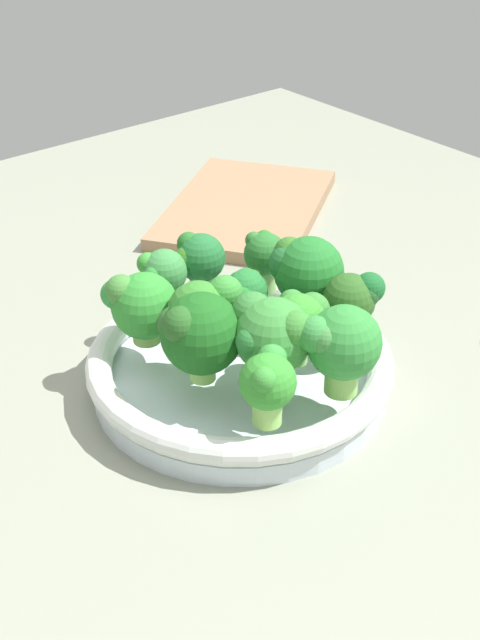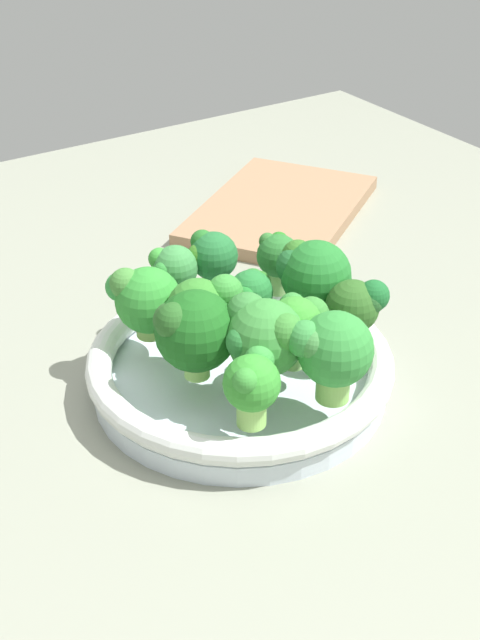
{
  "view_description": "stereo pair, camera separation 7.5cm",
  "coord_description": "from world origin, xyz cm",
  "px_view_note": "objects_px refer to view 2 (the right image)",
  "views": [
    {
      "loc": [
        -37.18,
        -47.68,
        46.86
      ],
      "look_at": [
        3.3,
        1.37,
        7.18
      ],
      "focal_mm": 49.37,
      "sensor_mm": 36.0,
      "label": 1
    },
    {
      "loc": [
        -31.14,
        -52.1,
        46.86
      ],
      "look_at": [
        3.3,
        1.37,
        7.18
      ],
      "focal_mm": 49.37,
      "sensor_mm": 36.0,
      "label": 2
    }
  ],
  "objects_px": {
    "broccoli_floret_4": "(195,333)",
    "broccoli_floret_8": "(205,308)",
    "broccoli_floret_10": "(173,270)",
    "bowl": "(240,368)",
    "broccoli_floret_9": "(331,350)",
    "broccoli_floret_7": "(211,257)",
    "broccoli_floret_0": "(251,293)",
    "cutting_board": "(280,210)",
    "broccoli_floret_1": "(144,299)",
    "broccoli_floret_11": "(357,307)",
    "broccoli_floret_2": "(263,336)",
    "broccoli_floret_3": "(312,274)",
    "broccoli_floret_12": "(252,384)",
    "broccoli_floret_5": "(297,325)"
  },
  "relations": [
    {
      "from": "broccoli_floret_4",
      "to": "broccoli_floret_8",
      "type": "bearing_deg",
      "value": 46.99
    },
    {
      "from": "broccoli_floret_2",
      "to": "broccoli_floret_12",
      "type": "xyz_separation_m",
      "value": [
        -0.03,
        -0.04,
        -0.01
      ]
    },
    {
      "from": "broccoli_floret_3",
      "to": "broccoli_floret_10",
      "type": "relative_size",
      "value": 1.43
    },
    {
      "from": "broccoli_floret_2",
      "to": "broccoli_floret_11",
      "type": "xyz_separation_m",
      "value": [
        0.1,
        0.01,
        -0.01
      ]
    },
    {
      "from": "broccoli_floret_4",
      "to": "cutting_board",
      "type": "distance_m",
      "value": 0.42
    },
    {
      "from": "broccoli_floret_7",
      "to": "broccoli_floret_8",
      "type": "bearing_deg",
      "value": -123.9
    },
    {
      "from": "broccoli_floret_0",
      "to": "broccoli_floret_7",
      "type": "height_order",
      "value": "broccoli_floret_7"
    },
    {
      "from": "broccoli_floret_11",
      "to": "broccoli_floret_12",
      "type": "xyz_separation_m",
      "value": [
        -0.14,
        -0.04,
        -0.0
      ]
    },
    {
      "from": "broccoli_floret_0",
      "to": "broccoli_floret_11",
      "type": "xyz_separation_m",
      "value": [
        0.06,
        -0.07,
        0.0
      ]
    },
    {
      "from": "broccoli_floret_7",
      "to": "broccoli_floret_9",
      "type": "bearing_deg",
      "value": -93.28
    },
    {
      "from": "broccoli_floret_1",
      "to": "cutting_board",
      "type": "relative_size",
      "value": 0.25
    },
    {
      "from": "broccoli_floret_2",
      "to": "broccoli_floret_3",
      "type": "xyz_separation_m",
      "value": [
        0.09,
        0.06,
        0.0
      ]
    },
    {
      "from": "broccoli_floret_11",
      "to": "cutting_board",
      "type": "height_order",
      "value": "broccoli_floret_11"
    },
    {
      "from": "broccoli_floret_2",
      "to": "broccoli_floret_11",
      "type": "distance_m",
      "value": 0.1
    },
    {
      "from": "broccoli_floret_9",
      "to": "broccoli_floret_1",
      "type": "bearing_deg",
      "value": 115.72
    },
    {
      "from": "broccoli_floret_4",
      "to": "broccoli_floret_2",
      "type": "bearing_deg",
      "value": -43.12
    },
    {
      "from": "broccoli_floret_7",
      "to": "bowl",
      "type": "bearing_deg",
      "value": -107.85
    },
    {
      "from": "broccoli_floret_7",
      "to": "broccoli_floret_0",
      "type": "bearing_deg",
      "value": -92.29
    },
    {
      "from": "bowl",
      "to": "broccoli_floret_4",
      "type": "distance_m",
      "value": 0.09
    },
    {
      "from": "bowl",
      "to": "broccoli_floret_11",
      "type": "relative_size",
      "value": 4.31
    },
    {
      "from": "broccoli_floret_11",
      "to": "broccoli_floret_7",
      "type": "bearing_deg",
      "value": 110.7
    },
    {
      "from": "broccoli_floret_7",
      "to": "broccoli_floret_2",
      "type": "bearing_deg",
      "value": -106.3
    },
    {
      "from": "cutting_board",
      "to": "broccoli_floret_1",
      "type": "bearing_deg",
      "value": -144.31
    },
    {
      "from": "broccoli_floret_12",
      "to": "broccoli_floret_7",
      "type": "bearing_deg",
      "value": 67.27
    },
    {
      "from": "broccoli_floret_0",
      "to": "broccoli_floret_2",
      "type": "distance_m",
      "value": 0.09
    },
    {
      "from": "bowl",
      "to": "broccoli_floret_10",
      "type": "relative_size",
      "value": 4.85
    },
    {
      "from": "broccoli_floret_11",
      "to": "cutting_board",
      "type": "distance_m",
      "value": 0.36
    },
    {
      "from": "broccoli_floret_2",
      "to": "broccoli_floret_12",
      "type": "height_order",
      "value": "broccoli_floret_2"
    },
    {
      "from": "broccoli_floret_7",
      "to": "broccoli_floret_10",
      "type": "height_order",
      "value": "broccoli_floret_7"
    },
    {
      "from": "bowl",
      "to": "broccoli_floret_8",
      "type": "relative_size",
      "value": 3.74
    },
    {
      "from": "broccoli_floret_0",
      "to": "broccoli_floret_4",
      "type": "distance_m",
      "value": 0.09
    },
    {
      "from": "broccoli_floret_1",
      "to": "bowl",
      "type": "bearing_deg",
      "value": -48.56
    },
    {
      "from": "broccoli_floret_8",
      "to": "broccoli_floret_7",
      "type": "bearing_deg",
      "value": 56.1
    },
    {
      "from": "bowl",
      "to": "broccoli_floret_9",
      "type": "distance_m",
      "value": 0.12
    },
    {
      "from": "broccoli_floret_2",
      "to": "broccoli_floret_10",
      "type": "relative_size",
      "value": 1.4
    },
    {
      "from": "broccoli_floret_0",
      "to": "broccoli_floret_9",
      "type": "bearing_deg",
      "value": -93.86
    },
    {
      "from": "broccoli_floret_0",
      "to": "broccoli_floret_5",
      "type": "bearing_deg",
      "value": -90.97
    },
    {
      "from": "broccoli_floret_8",
      "to": "bowl",
      "type": "bearing_deg",
      "value": -25.54
    },
    {
      "from": "broccoli_floret_1",
      "to": "broccoli_floret_2",
      "type": "distance_m",
      "value": 0.13
    },
    {
      "from": "broccoli_floret_0",
      "to": "broccoli_floret_1",
      "type": "height_order",
      "value": "broccoli_floret_1"
    },
    {
      "from": "broccoli_floret_9",
      "to": "broccoli_floret_10",
      "type": "bearing_deg",
      "value": 97.7
    },
    {
      "from": "broccoli_floret_0",
      "to": "broccoli_floret_11",
      "type": "relative_size",
      "value": 0.89
    },
    {
      "from": "broccoli_floret_0",
      "to": "broccoli_floret_2",
      "type": "relative_size",
      "value": 0.72
    },
    {
      "from": "bowl",
      "to": "broccoli_floret_11",
      "type": "bearing_deg",
      "value": -28.09
    },
    {
      "from": "broccoli_floret_4",
      "to": "broccoli_floret_10",
      "type": "distance_m",
      "value": 0.13
    },
    {
      "from": "broccoli_floret_4",
      "to": "broccoli_floret_11",
      "type": "height_order",
      "value": "broccoli_floret_4"
    },
    {
      "from": "broccoli_floret_4",
      "to": "broccoli_floret_12",
      "type": "height_order",
      "value": "broccoli_floret_4"
    },
    {
      "from": "broccoli_floret_4",
      "to": "broccoli_floret_9",
      "type": "xyz_separation_m",
      "value": [
        0.07,
        -0.08,
        0.0
      ]
    },
    {
      "from": "broccoli_floret_4",
      "to": "cutting_board",
      "type": "height_order",
      "value": "broccoli_floret_4"
    },
    {
      "from": "broccoli_floret_3",
      "to": "broccoli_floret_2",
      "type": "bearing_deg",
      "value": -147.19
    }
  ]
}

